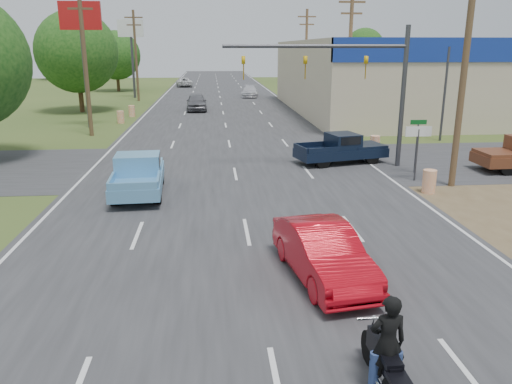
{
  "coord_description": "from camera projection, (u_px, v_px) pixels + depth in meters",
  "views": [
    {
      "loc": [
        -1.06,
        -7.58,
        5.91
      ],
      "look_at": [
        0.34,
        8.3,
        1.3
      ],
      "focal_mm": 35.0,
      "sensor_mm": 36.0,
      "label": 1
    }
  ],
  "objects": [
    {
      "name": "barrel_0",
      "position": [
        429.0,
        182.0,
        21.01
      ],
      "size": [
        0.56,
        0.56,
        1.0
      ],
      "primitive_type": "cylinder",
      "color": "orange",
      "rests_on": "ground"
    },
    {
      "name": "street_name_sign",
      "position": [
        417.0,
        141.0,
        24.11
      ],
      "size": [
        0.8,
        0.08,
        2.61
      ],
      "color": "#3F3F44",
      "rests_on": "ground"
    },
    {
      "name": "distant_car_silver",
      "position": [
        250.0,
        91.0,
        62.5
      ],
      "size": [
        2.55,
        5.06,
        1.41
      ],
      "primitive_type": "imported",
      "rotation": [
        0.0,
        0.0,
        -0.12
      ],
      "color": "silver",
      "rests_on": "ground"
    },
    {
      "name": "cross_road",
      "position": [
        233.0,
        165.0,
        26.21
      ],
      "size": [
        120.0,
        10.0,
        0.02
      ],
      "primitive_type": "cube",
      "color": "#2D2D30",
      "rests_on": "ground"
    },
    {
      "name": "barrel_3",
      "position": [
        132.0,
        111.0,
        44.52
      ],
      "size": [
        0.56,
        0.56,
        1.0
      ],
      "primitive_type": "cylinder",
      "color": "orange",
      "rests_on": "ground"
    },
    {
      "name": "pole_sign_left_far",
      "position": [
        131.0,
        37.0,
        59.7
      ],
      "size": [
        3.0,
        0.35,
        9.2
      ],
      "color": "#3F3F44",
      "rests_on": "ground"
    },
    {
      "name": "pole_sign_left_near",
      "position": [
        81.0,
        30.0,
        36.73
      ],
      "size": [
        3.0,
        0.35,
        9.2
      ],
      "color": "#3F3F44",
      "rests_on": "ground"
    },
    {
      "name": "tree_5",
      "position": [
        364.0,
        48.0,
        100.8
      ],
      "size": [
        7.98,
        7.98,
        9.88
      ],
      "color": "#422D19",
      "rests_on": "ground"
    },
    {
      "name": "utility_pole_6",
      "position": [
        136.0,
        54.0,
        56.47
      ],
      "size": [
        2.0,
        0.28,
        10.0
      ],
      "color": "#4C3823",
      "rests_on": "ground"
    },
    {
      "name": "blue_pickup",
      "position": [
        139.0,
        173.0,
        20.91
      ],
      "size": [
        2.24,
        5.18,
        1.68
      ],
      "rotation": [
        0.0,
        0.0,
        0.06
      ],
      "color": "black",
      "rests_on": "ground"
    },
    {
      "name": "utility_pole_1",
      "position": [
        465.0,
        63.0,
        20.75
      ],
      "size": [
        2.0,
        0.28,
        10.0
      ],
      "color": "#4C3823",
      "rests_on": "ground"
    },
    {
      "name": "tree_2",
      "position": [
        116.0,
        55.0,
        69.57
      ],
      "size": [
        6.72,
        6.72,
        8.32
      ],
      "color": "#422D19",
      "rests_on": "ground"
    },
    {
      "name": "lane_sign",
      "position": [
        418.0,
        140.0,
        22.55
      ],
      "size": [
        1.2,
        0.08,
        2.52
      ],
      "color": "#3F3F44",
      "rests_on": "ground"
    },
    {
      "name": "navy_pickup",
      "position": [
        343.0,
        148.0,
        26.46
      ],
      "size": [
        5.08,
        2.93,
        1.59
      ],
      "rotation": [
        0.0,
        0.0,
        -1.33
      ],
      "color": "black",
      "rests_on": "ground"
    },
    {
      "name": "barrel_2",
      "position": [
        121.0,
        117.0,
        40.67
      ],
      "size": [
        0.56,
        0.56,
        1.0
      ],
      "primitive_type": "cylinder",
      "color": "orange",
      "rests_on": "ground"
    },
    {
      "name": "barrel_1",
      "position": [
        375.0,
        144.0,
        29.17
      ],
      "size": [
        0.56,
        0.56,
        1.0
      ],
      "primitive_type": "cylinder",
      "color": "orange",
      "rests_on": "ground"
    },
    {
      "name": "main_road",
      "position": [
        223.0,
        113.0,
        47.26
      ],
      "size": [
        15.0,
        180.0,
        0.02
      ],
      "primitive_type": "cube",
      "color": "#2D2D30",
      "rests_on": "ground"
    },
    {
      "name": "tree_6",
      "position": [
        59.0,
        45.0,
        95.56
      ],
      "size": [
        8.82,
        8.82,
        10.92
      ],
      "color": "#422D19",
      "rests_on": "ground"
    },
    {
      "name": "motorcycle",
      "position": [
        386.0,
        370.0,
        8.73
      ],
      "size": [
        0.66,
        2.14,
        1.09
      ],
      "rotation": [
        0.0,
        0.0,
        0.01
      ],
      "color": "black",
      "rests_on": "ground"
    },
    {
      "name": "utility_pole_5",
      "position": [
        85.0,
        57.0,
        33.5
      ],
      "size": [
        2.0,
        0.28,
        10.0
      ],
      "color": "#4C3823",
      "rests_on": "ground"
    },
    {
      "name": "rider",
      "position": [
        387.0,
        348.0,
        8.66
      ],
      "size": [
        0.66,
        0.44,
        1.8
      ],
      "primitive_type": "imported",
      "rotation": [
        0.0,
        0.0,
        3.15
      ],
      "color": "black",
      "rests_on": "ground"
    },
    {
      "name": "distant_car_white",
      "position": [
        184.0,
        82.0,
        79.19
      ],
      "size": [
        2.87,
        5.28,
        1.4
      ],
      "primitive_type": "imported",
      "rotation": [
        0.0,
        0.0,
        3.25
      ],
      "color": "silver",
      "rests_on": "ground"
    },
    {
      "name": "utility_pole_3",
      "position": [
        306.0,
        54.0,
        55.2
      ],
      "size": [
        2.0,
        0.28,
        10.0
      ],
      "color": "#4C3823",
      "rests_on": "ground"
    },
    {
      "name": "utility_pole_2",
      "position": [
        349.0,
        56.0,
        37.98
      ],
      "size": [
        2.0,
        0.28,
        10.0
      ],
      "color": "#4C3823",
      "rests_on": "ground"
    },
    {
      "name": "red_convertible",
      "position": [
        323.0,
        253.0,
        13.1
      ],
      "size": [
        2.22,
        4.6,
        1.45
      ],
      "primitive_type": "imported",
      "rotation": [
        0.0,
        0.0,
        0.16
      ],
      "color": "#B00813",
      "rests_on": "ground"
    },
    {
      "name": "signal_mast",
      "position": [
        352.0,
        72.0,
        24.41
      ],
      "size": [
        9.12,
        0.4,
        7.0
      ],
      "color": "#3F3F44",
      "rests_on": "ground"
    },
    {
      "name": "distant_car_grey",
      "position": [
        197.0,
        102.0,
        48.74
      ],
      "size": [
        2.08,
        4.83,
        1.63
      ],
      "primitive_type": "imported",
      "rotation": [
        0.0,
        0.0,
        0.03
      ],
      "color": "#5D5D63",
      "rests_on": "ground"
    },
    {
      "name": "tree_1",
      "position": [
        77.0,
        52.0,
        46.49
      ],
      "size": [
        7.56,
        7.56,
        9.36
      ],
      "color": "#422D19",
      "rests_on": "ground"
    }
  ]
}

